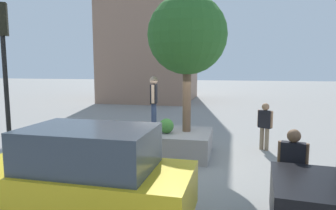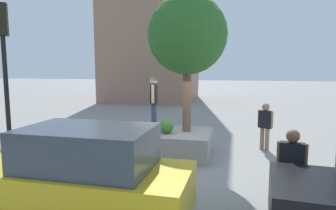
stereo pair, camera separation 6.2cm
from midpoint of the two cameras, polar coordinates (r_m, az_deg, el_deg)
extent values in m
plane|color=gray|center=(9.98, 2.19, -10.07)|extent=(120.00, 120.00, 0.00)
cube|color=gray|center=(10.27, 0.17, -7.23)|extent=(2.89, 2.14, 0.81)
cylinder|color=brown|center=(10.01, 3.79, 2.00)|extent=(0.28, 0.28, 2.50)
sphere|color=#2D6628|center=(10.03, 3.89, 13.28)|extent=(2.61, 2.61, 2.61)
sphere|color=#3D7A33|center=(9.84, -0.13, -4.01)|extent=(0.49, 0.49, 0.49)
cube|color=brown|center=(10.46, -2.51, -4.34)|extent=(0.40, 0.83, 0.02)
sphere|color=beige|center=(10.72, -2.93, -4.26)|extent=(0.06, 0.06, 0.06)
sphere|color=beige|center=(10.72, -2.03, -4.25)|extent=(0.06, 0.06, 0.06)
sphere|color=beige|center=(10.22, -3.02, -4.83)|extent=(0.06, 0.06, 0.06)
sphere|color=beige|center=(10.22, -2.07, -4.83)|extent=(0.06, 0.06, 0.06)
cylinder|color=navy|center=(10.29, -2.60, -2.10)|extent=(0.15, 0.15, 0.84)
cylinder|color=navy|center=(10.49, -2.45, -1.93)|extent=(0.15, 0.15, 0.84)
cube|color=black|center=(10.29, -2.55, 2.13)|extent=(0.26, 0.50, 0.66)
cylinder|color=#D8AD8C|center=(10.04, -2.74, 2.10)|extent=(0.10, 0.10, 0.62)
cylinder|color=#D8AD8C|center=(10.54, -2.37, 2.35)|extent=(0.10, 0.10, 0.62)
sphere|color=#D8AD8C|center=(10.26, -2.56, 4.73)|extent=(0.28, 0.28, 0.28)
cylinder|color=black|center=(6.54, 25.56, -17.13)|extent=(0.71, 0.26, 0.69)
cube|color=gold|center=(5.92, -16.31, -14.99)|extent=(4.12, 1.77, 0.82)
cube|color=#38424C|center=(5.57, -14.74, -7.87)|extent=(2.31, 1.54, 0.74)
cylinder|color=black|center=(7.41, -21.88, -14.00)|extent=(0.70, 0.21, 0.70)
cylinder|color=black|center=(6.35, -1.20, -17.14)|extent=(0.70, 0.21, 0.70)
cylinder|color=black|center=(9.25, -28.15, -0.27)|extent=(0.12, 0.12, 3.80)
cube|color=black|center=(9.27, -29.03, 14.11)|extent=(0.36, 0.35, 0.85)
sphere|color=red|center=(9.45, -28.95, 15.47)|extent=(0.14, 0.14, 0.14)
sphere|color=gold|center=(9.41, -28.84, 13.79)|extent=(0.14, 0.14, 0.14)
sphere|color=green|center=(9.38, -28.73, 12.10)|extent=(0.14, 0.14, 0.14)
cylinder|color=#847056|center=(6.85, 21.67, -15.19)|extent=(0.15, 0.15, 0.82)
cylinder|color=#847056|center=(6.85, 23.37, -15.29)|extent=(0.15, 0.15, 0.82)
cube|color=black|center=(6.61, 22.83, -9.34)|extent=(0.50, 0.29, 0.64)
cylinder|color=brown|center=(6.62, 20.70, -9.07)|extent=(0.10, 0.10, 0.61)
cylinder|color=brown|center=(6.61, 24.98, -9.31)|extent=(0.10, 0.10, 0.61)
sphere|color=brown|center=(6.50, 23.03, -5.48)|extent=(0.27, 0.27, 0.27)
cylinder|color=#847056|center=(11.31, 18.55, -6.26)|extent=(0.15, 0.15, 0.81)
cylinder|color=#847056|center=(11.40, 17.68, -6.12)|extent=(0.15, 0.15, 0.81)
cube|color=black|center=(11.21, 18.26, -2.61)|extent=(0.49, 0.41, 0.63)
cylinder|color=#9E7251|center=(11.11, 19.37, -2.65)|extent=(0.10, 0.10, 0.60)
cylinder|color=#9E7251|center=(11.32, 17.18, -2.39)|extent=(0.10, 0.10, 0.60)
sphere|color=#9E7251|center=(11.15, 18.35, -0.34)|extent=(0.26, 0.26, 0.26)
cube|color=#8C6B56|center=(28.06, -2.92, 18.35)|extent=(7.38, 8.29, 16.78)
camera|label=1|loc=(0.03, -89.82, 0.02)|focal=31.90mm
camera|label=2|loc=(0.03, 90.18, -0.02)|focal=31.90mm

